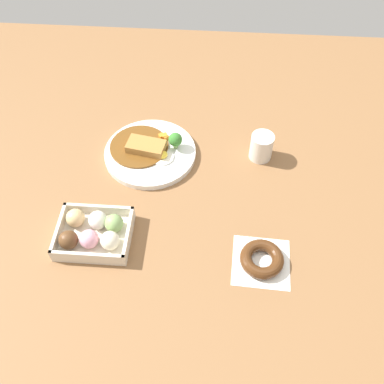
{
  "coord_description": "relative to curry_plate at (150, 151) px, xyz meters",
  "views": [
    {
      "loc": [
        -0.1,
        0.72,
        0.93
      ],
      "look_at": [
        -0.05,
        0.02,
        0.03
      ],
      "focal_mm": 40.24,
      "sensor_mm": 36.0,
      "label": 1
    }
  ],
  "objects": [
    {
      "name": "ground_plane",
      "position": [
        -0.08,
        0.13,
        -0.01
      ],
      "size": [
        1.6,
        1.6,
        0.0
      ],
      "primitive_type": "plane",
      "color": "brown"
    },
    {
      "name": "curry_plate",
      "position": [
        0.0,
        0.0,
        0.0
      ],
      "size": [
        0.27,
        0.27,
        0.07
      ],
      "color": "white",
      "rests_on": "ground_plane"
    },
    {
      "name": "coffee_mug",
      "position": [
        -0.32,
        -0.02,
        0.03
      ],
      "size": [
        0.07,
        0.07,
        0.08
      ],
      "primitive_type": "cylinder",
      "color": "silver",
      "rests_on": "ground_plane"
    },
    {
      "name": "donut_box",
      "position": [
        0.1,
        0.29,
        0.01
      ],
      "size": [
        0.18,
        0.15,
        0.06
      ],
      "color": "beige",
      "rests_on": "ground_plane"
    },
    {
      "name": "chocolate_ring_donut",
      "position": [
        -0.31,
        0.33,
        0.0
      ],
      "size": [
        0.14,
        0.14,
        0.03
      ],
      "color": "white",
      "rests_on": "ground_plane"
    }
  ]
}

